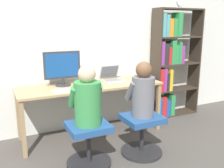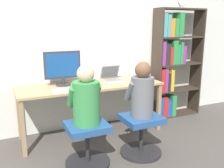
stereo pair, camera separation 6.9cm
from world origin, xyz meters
The scene contains 13 objects.
ground_plane centered at (0.00, 0.00, 0.00)m, with size 14.00×14.00×0.00m, color #4C4742.
wall_back centered at (0.00, 0.67, 1.30)m, with size 10.00×0.05×2.60m.
desk centered at (0.00, 0.30, 0.65)m, with size 1.98×0.60×0.73m.
desktop_monitor centered at (-0.36, 0.44, 0.97)m, with size 0.49×0.21×0.46m.
laptop centered at (0.37, 0.41, 0.78)m, with size 0.30×0.31×0.22m.
keyboard centered at (-0.34, 0.12, 0.74)m, with size 0.46×0.14×0.03m.
computer_mouse_by_keyboard centered at (-0.05, 0.11, 0.75)m, with size 0.06×0.11×0.04m.
office_chair_left centered at (-0.32, -0.43, 0.26)m, with size 0.50×0.50×0.48m.
office_chair_right centered at (0.35, -0.47, 0.26)m, with size 0.50×0.50×0.48m.
person_at_monitor centered at (-0.32, -0.42, 0.76)m, with size 0.35×0.31×0.65m.
person_at_laptop centered at (0.35, -0.46, 0.77)m, with size 0.32×0.30×0.65m.
bookshelf centered at (1.46, 0.44, 0.90)m, with size 0.86×0.27×1.79m.
desk_clock centered at (1.55, 0.39, 1.88)m, with size 0.14×0.03×0.16m.
Camera 2 is at (-1.12, -2.85, 1.53)m, focal length 40.00 mm.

